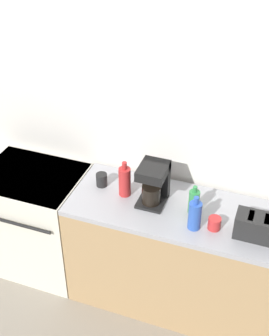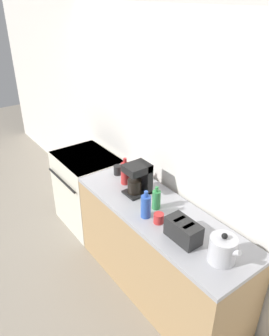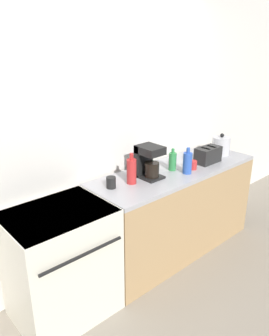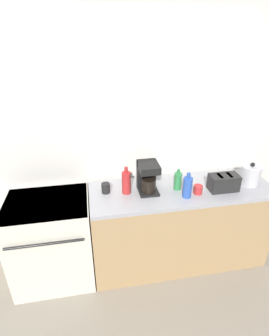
% 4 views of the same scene
% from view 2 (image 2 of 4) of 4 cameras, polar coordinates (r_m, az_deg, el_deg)
% --- Properties ---
extents(ground_plane, '(12.00, 12.00, 0.00)m').
position_cam_2_polar(ground_plane, '(3.72, -6.64, -15.74)').
color(ground_plane, gray).
extents(wall_back, '(8.00, 0.05, 2.60)m').
position_cam_2_polar(wall_back, '(3.30, 2.21, 5.61)').
color(wall_back, silver).
rests_on(wall_back, ground_plane).
extents(stove, '(0.76, 0.64, 0.91)m').
position_cam_2_polar(stove, '(4.00, -8.04, -3.73)').
color(stove, silver).
rests_on(stove, ground_plane).
extents(counter_block, '(1.83, 0.61, 0.91)m').
position_cam_2_polar(counter_block, '(3.14, 4.11, -14.25)').
color(counter_block, tan).
rests_on(counter_block, ground_plane).
extents(kettle, '(0.24, 0.19, 0.24)m').
position_cam_2_polar(kettle, '(2.40, 15.10, -13.53)').
color(kettle, silver).
rests_on(kettle, counter_block).
extents(toaster, '(0.28, 0.15, 0.16)m').
position_cam_2_polar(toaster, '(2.53, 8.49, -10.73)').
color(toaster, black).
rests_on(toaster, counter_block).
extents(coffee_maker, '(0.19, 0.23, 0.30)m').
position_cam_2_polar(coffee_maker, '(3.01, 0.80, -1.69)').
color(coffee_maker, black).
rests_on(coffee_maker, counter_block).
extents(bottle_red, '(0.08, 0.08, 0.27)m').
position_cam_2_polar(bottle_red, '(3.17, -1.64, -0.89)').
color(bottle_red, '#B72828').
rests_on(bottle_red, counter_block).
extents(bottle_blue, '(0.08, 0.08, 0.25)m').
position_cam_2_polar(bottle_blue, '(2.72, 1.98, -6.66)').
color(bottle_blue, '#2D56B7').
rests_on(bottle_blue, counter_block).
extents(bottle_green, '(0.07, 0.07, 0.21)m').
position_cam_2_polar(bottle_green, '(2.83, 3.83, -5.48)').
color(bottle_green, '#338C47').
rests_on(bottle_green, counter_block).
extents(cup_black, '(0.08, 0.08, 0.10)m').
position_cam_2_polar(cup_black, '(3.36, -2.95, -0.36)').
color(cup_black, black).
rests_on(cup_black, counter_block).
extents(cup_red, '(0.08, 0.08, 0.08)m').
position_cam_2_polar(cup_red, '(2.70, 4.23, -8.71)').
color(cup_red, red).
rests_on(cup_red, counter_block).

